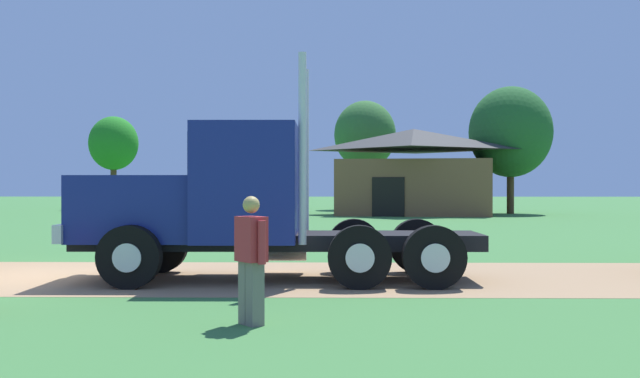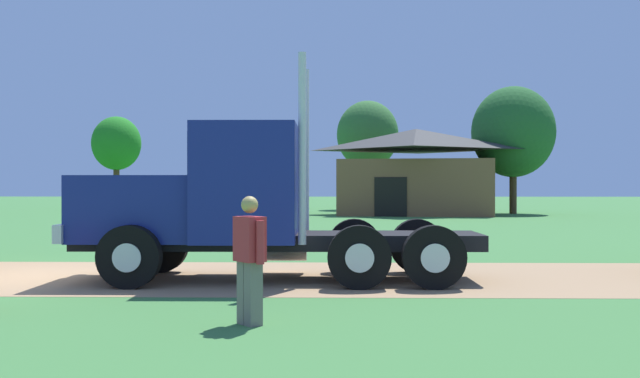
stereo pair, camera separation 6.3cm
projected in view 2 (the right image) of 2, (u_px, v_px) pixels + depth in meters
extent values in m
plane|color=#3E773A|center=(34.00, 276.00, 13.95)|extent=(200.00, 200.00, 0.00)
cube|color=#A37F5A|center=(34.00, 276.00, 13.95)|extent=(120.00, 5.14, 0.01)
cube|color=black|center=(280.00, 241.00, 13.40)|extent=(7.34, 1.62, 0.28)
cube|color=navy|center=(141.00, 208.00, 13.43)|extent=(2.20, 2.05, 1.19)
cube|color=silver|center=(79.00, 231.00, 13.44)|extent=(0.18, 2.23, 0.32)
cube|color=navy|center=(248.00, 183.00, 13.40)|extent=(1.83, 2.34, 2.12)
cube|color=#2D3D4C|center=(198.00, 160.00, 13.41)|extent=(0.06, 1.94, 0.93)
cylinder|color=silver|center=(302.00, 148.00, 12.47)|extent=(0.14, 0.14, 3.29)
cylinder|color=silver|center=(306.00, 153.00, 14.31)|extent=(0.14, 0.14, 3.29)
cylinder|color=silver|center=(281.00, 248.00, 14.42)|extent=(1.00, 0.53, 0.52)
cylinder|color=black|center=(129.00, 257.00, 12.27)|extent=(1.07, 0.31, 1.07)
cylinder|color=silver|center=(127.00, 258.00, 12.11)|extent=(0.48, 0.04, 0.48)
cylinder|color=black|center=(161.00, 246.00, 14.59)|extent=(1.07, 0.31, 1.07)
cylinder|color=silver|center=(163.00, 245.00, 14.75)|extent=(0.48, 0.04, 0.48)
cylinder|color=black|center=(434.00, 257.00, 12.21)|extent=(1.07, 0.31, 1.07)
cylinder|color=silver|center=(435.00, 258.00, 12.05)|extent=(0.48, 0.04, 0.48)
cylinder|color=black|center=(417.00, 246.00, 14.53)|extent=(1.07, 0.31, 1.07)
cylinder|color=silver|center=(416.00, 245.00, 14.69)|extent=(0.48, 0.04, 0.48)
cylinder|color=black|center=(359.00, 257.00, 12.23)|extent=(1.07, 0.31, 1.07)
cylinder|color=silver|center=(360.00, 258.00, 12.07)|extent=(0.48, 0.04, 0.48)
cylinder|color=black|center=(354.00, 246.00, 14.55)|extent=(1.07, 0.31, 1.07)
cylinder|color=silver|center=(354.00, 245.00, 14.71)|extent=(0.48, 0.04, 0.48)
cube|color=#B22D33|center=(250.00, 239.00, 9.09)|extent=(0.44, 0.46, 0.56)
sphere|color=tan|center=(250.00, 205.00, 9.09)|extent=(0.21, 0.21, 0.21)
cube|color=slate|center=(253.00, 294.00, 9.02)|extent=(0.24, 0.24, 0.79)
cube|color=slate|center=(246.00, 292.00, 9.16)|extent=(0.24, 0.24, 0.79)
cylinder|color=#B22D33|center=(260.00, 242.00, 8.90)|extent=(0.10, 0.10, 0.53)
cylinder|color=#B22D33|center=(240.00, 240.00, 9.28)|extent=(0.10, 0.10, 0.53)
cube|color=brown|center=(416.00, 187.00, 43.67)|extent=(9.59, 7.98, 3.24)
pyramid|color=#333333|center=(416.00, 139.00, 43.66)|extent=(10.06, 8.38, 1.26)
cube|color=black|center=(391.00, 197.00, 40.48)|extent=(1.79, 0.31, 2.20)
cylinder|color=#513823|center=(116.00, 186.00, 53.38)|extent=(0.44, 0.44, 3.40)
ellipsoid|color=#227D20|center=(116.00, 143.00, 53.37)|extent=(3.57, 3.57, 3.92)
cylinder|color=#513823|center=(368.00, 184.00, 52.82)|extent=(0.44, 0.44, 3.64)
ellipsoid|color=#31662E|center=(368.00, 135.00, 52.81)|extent=(4.46, 4.46, 4.91)
cylinder|color=#513823|center=(513.00, 189.00, 44.89)|extent=(0.44, 0.44, 3.01)
ellipsoid|color=#235A27|center=(513.00, 132.00, 44.87)|extent=(5.09, 5.09, 5.59)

